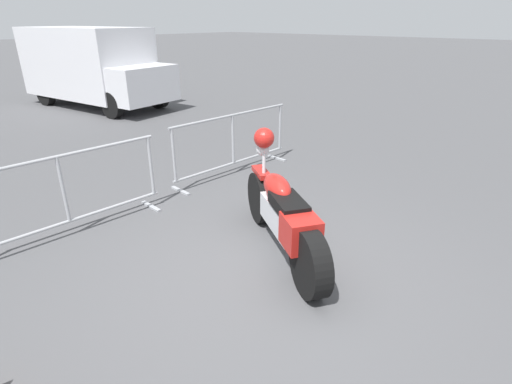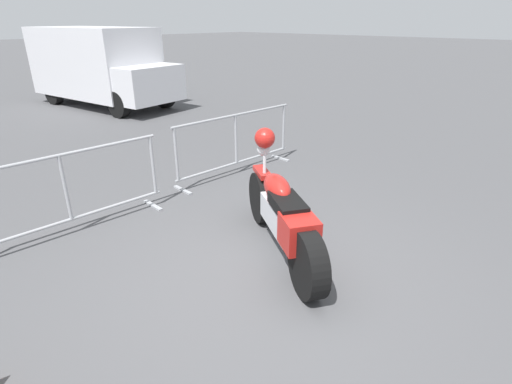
# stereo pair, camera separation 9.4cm
# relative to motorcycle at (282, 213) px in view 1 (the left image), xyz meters

# --- Properties ---
(ground_plane) EXTENTS (120.00, 120.00, 0.00)m
(ground_plane) POSITION_rel_motorcycle_xyz_m (-0.53, -0.20, -0.50)
(ground_plane) COLOR #4C4C4F
(motorcycle) EXTENTS (1.41, 2.07, 1.32)m
(motorcycle) POSITION_rel_motorcycle_xyz_m (0.00, 0.00, 0.00)
(motorcycle) COLOR black
(motorcycle) RESTS_ON ground
(crowd_barrier_near) EXTENTS (2.53, 0.58, 1.07)m
(crowd_barrier_near) POSITION_rel_motorcycle_xyz_m (-1.47, 2.24, 0.06)
(crowd_barrier_near) COLOR #9EA0A5
(crowd_barrier_near) RESTS_ON ground
(crowd_barrier_far) EXTENTS (2.53, 0.58, 1.07)m
(crowd_barrier_far) POSITION_rel_motorcycle_xyz_m (1.47, 2.24, 0.06)
(crowd_barrier_far) COLOR #9EA0A5
(crowd_barrier_far) RESTS_ON ground
(delivery_van) EXTENTS (2.57, 5.21, 2.31)m
(delivery_van) POSITION_rel_motorcycle_xyz_m (2.94, 9.69, 0.74)
(delivery_van) COLOR silver
(delivery_van) RESTS_ON ground
(planter_island) EXTENTS (3.32, 3.32, 1.23)m
(planter_island) POSITION_rel_motorcycle_xyz_m (7.46, 17.66, -0.05)
(planter_island) COLOR #ADA89E
(planter_island) RESTS_ON ground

